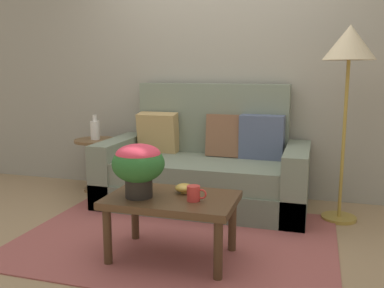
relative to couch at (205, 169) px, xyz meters
The scene contains 11 objects.
ground_plane 0.91m from the couch, 88.94° to the right, with size 14.00×14.00×0.00m, color #997A56.
wall_back 1.10m from the couch, 88.16° to the left, with size 6.40×0.12×2.68m, color gray.
area_rug 0.98m from the couch, 89.03° to the right, with size 2.39×1.74×0.01m, color #994C47.
couch is the anchor object (origin of this frame).
coffee_table 1.25m from the couch, 85.82° to the right, with size 0.88×0.57×0.45m.
side_table 1.25m from the couch, behind, with size 0.46×0.46×0.56m.
floor_lamp 1.65m from the couch, ahead, with size 0.43×0.43×1.66m.
potted_plant 1.37m from the couch, 95.10° to the right, with size 0.36×0.36×0.37m.
coffee_mug 1.33m from the couch, 78.46° to the right, with size 0.13×0.09×0.10m.
snack_bowl 1.16m from the couch, 82.58° to the right, with size 0.13×0.13×0.07m.
table_vase 1.29m from the couch, behind, with size 0.10×0.10×0.26m.
Camera 1 is at (1.00, -3.02, 1.30)m, focal length 39.48 mm.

